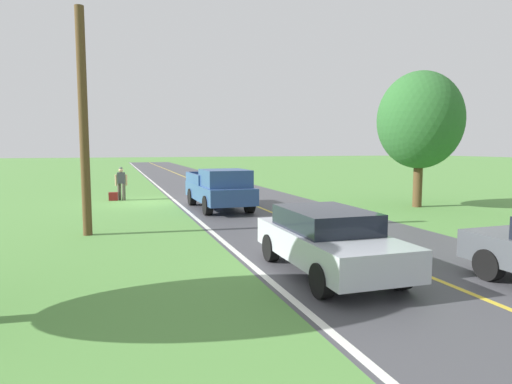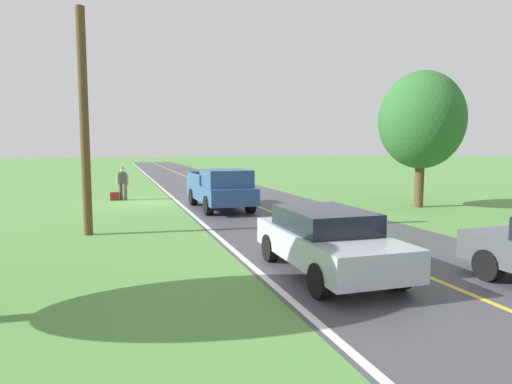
{
  "view_description": "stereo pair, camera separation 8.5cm",
  "coord_description": "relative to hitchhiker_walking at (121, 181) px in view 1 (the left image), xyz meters",
  "views": [
    {
      "loc": [
        1.73,
        22.67,
        2.78
      ],
      "look_at": [
        -2.25,
        10.46,
        1.47
      ],
      "focal_mm": 31.12,
      "sensor_mm": 36.0,
      "label": 1
    },
    {
      "loc": [
        1.65,
        22.7,
        2.78
      ],
      "look_at": [
        -2.25,
        10.46,
        1.47
      ],
      "focal_mm": 31.12,
      "sensor_mm": 36.0,
      "label": 2
    }
  ],
  "objects": [
    {
      "name": "tree_far_side_near",
      "position": [
        -13.02,
        6.97,
        3.0
      ],
      "size": [
        3.84,
        3.84,
        6.21
      ],
      "color": "brown",
      "rests_on": "ground"
    },
    {
      "name": "pickup_truck_passing",
      "position": [
        -4.1,
        5.0,
        -0.01
      ],
      "size": [
        2.18,
        5.44,
        1.82
      ],
      "color": "#2D4C84",
      "rests_on": "ground"
    },
    {
      "name": "ground_plane",
      "position": [
        -1.28,
        1.43,
        -0.98
      ],
      "size": [
        200.0,
        200.0,
        0.0
      ],
      "primitive_type": "plane",
      "color": "#568E42"
    },
    {
      "name": "road_surface",
      "position": [
        -5.97,
        1.43,
        -0.98
      ],
      "size": [
        7.08,
        120.0,
        0.0
      ],
      "primitive_type": "cube",
      "color": "#47474C",
      "rests_on": "ground"
    },
    {
      "name": "lane_edge_line",
      "position": [
        -2.61,
        1.43,
        -0.98
      ],
      "size": [
        0.16,
        117.6,
        0.0
      ],
      "primitive_type": "cube",
      "color": "silver",
      "rests_on": "ground"
    },
    {
      "name": "hitchhiker_walking",
      "position": [
        0.0,
        0.0,
        0.0
      ],
      "size": [
        0.62,
        0.51,
        1.75
      ],
      "color": "#4C473D",
      "rests_on": "ground"
    },
    {
      "name": "lane_centre_line",
      "position": [
        -5.97,
        1.43,
        -0.98
      ],
      "size": [
        0.14,
        117.6,
        0.0
      ],
      "primitive_type": "cube",
      "color": "gold",
      "rests_on": "ground"
    },
    {
      "name": "utility_pole_roadside",
      "position": [
        1.23,
        9.31,
        2.53
      ],
      "size": [
        0.28,
        0.28,
        7.02
      ],
      "primitive_type": "cylinder",
      "color": "brown",
      "rests_on": "ground"
    },
    {
      "name": "suitcase_carried",
      "position": [
        0.42,
        0.08,
        -0.76
      ],
      "size": [
        0.46,
        0.21,
        0.44
      ],
      "primitive_type": "cube",
      "rotation": [
        0.0,
        0.0,
        1.56
      ],
      "color": "maroon",
      "rests_on": "ground"
    },
    {
      "name": "sedan_ahead_same_lane",
      "position": [
        -4.02,
        15.48,
        -0.23
      ],
      "size": [
        1.95,
        4.41,
        1.41
      ],
      "color": "#B2B7C1",
      "rests_on": "ground"
    }
  ]
}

